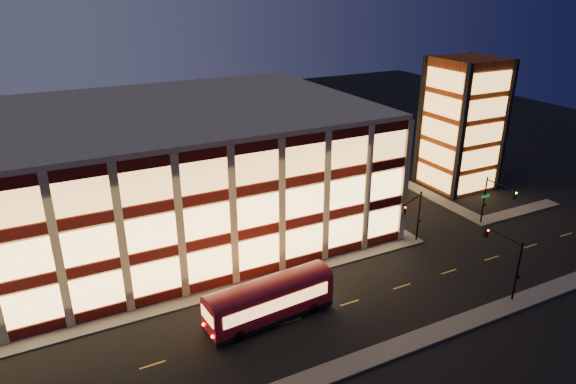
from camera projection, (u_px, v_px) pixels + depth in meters
ground at (223, 298)px, 47.54m from camera, size 200.00×200.00×0.00m
sidewalk_office_south at (189, 300)px, 47.07m from camera, size 54.00×2.00×0.15m
sidewalk_office_east at (336, 193)px, 71.24m from camera, size 2.00×30.00×0.15m
sidewalk_tower_south at (517, 212)px, 65.25m from camera, size 14.00×2.00×0.15m
sidewalk_tower_west at (399, 180)px, 75.90m from camera, size 2.00×30.00×0.15m
office_building at (143, 174)px, 57.50m from camera, size 50.45×30.45×14.50m
stair_tower at (462, 124)px, 70.89m from camera, size 8.60×8.60×18.00m
traffic_signal_far at (414, 212)px, 55.58m from camera, size 3.79×1.87×6.00m
traffic_signal_right at (495, 196)px, 59.65m from camera, size 1.20×4.37×6.00m
traffic_signal_near at (506, 254)px, 46.83m from camera, size 0.32×4.45×6.00m
trolley_bus at (269, 298)px, 43.85m from camera, size 11.61×3.76×3.87m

